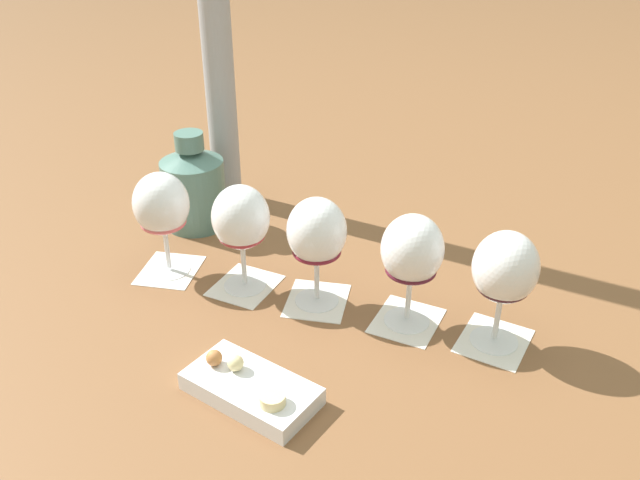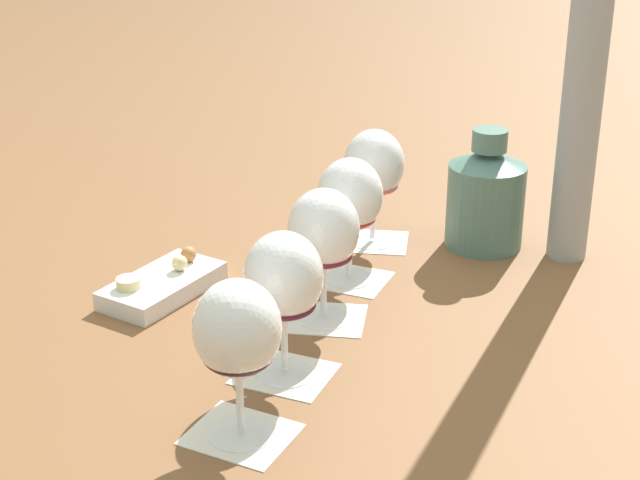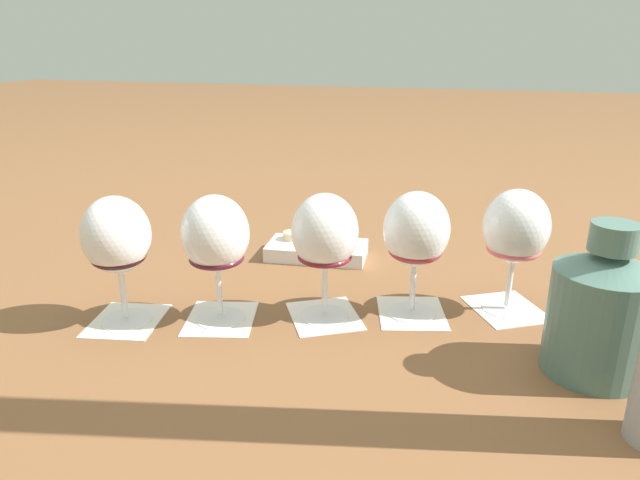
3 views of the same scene
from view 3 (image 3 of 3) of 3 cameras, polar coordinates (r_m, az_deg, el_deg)
name	(u,v)px [view 3 (image 3 of 3)]	position (r m, az deg, el deg)	size (l,w,h in m)	color
ground_plane	(320,316)	(0.83, -0.05, -7.58)	(8.00, 8.00, 0.00)	brown
tasting_card_0	(506,309)	(0.89, 18.13, -6.54)	(0.14, 0.14, 0.00)	silver
tasting_card_1	(411,312)	(0.85, 9.13, -7.17)	(0.12, 0.13, 0.00)	silver
tasting_card_2	(325,315)	(0.83, 0.49, -7.51)	(0.14, 0.14, 0.00)	silver
tasting_card_3	(221,318)	(0.83, -9.89, -7.72)	(0.12, 0.13, 0.00)	silver
tasting_card_4	(127,320)	(0.86, -18.76, -7.60)	(0.11, 0.12, 0.00)	silver
wine_glass_0	(516,232)	(0.85, 18.98, 0.80)	(0.09, 0.09, 0.18)	white
wine_glass_1	(416,235)	(0.80, 9.59, 0.53)	(0.09, 0.09, 0.18)	white
wine_glass_2	(325,236)	(0.78, 0.52, 0.40)	(0.09, 0.09, 0.18)	white
wine_glass_3	(216,239)	(0.78, -10.40, 0.14)	(0.09, 0.09, 0.18)	white
wine_glass_4	(117,241)	(0.81, -19.67, -0.05)	(0.09, 0.09, 0.18)	white
ceramic_vase	(601,310)	(0.74, 26.30, -6.29)	(0.12, 0.12, 0.19)	#4C7066
snack_dish	(317,249)	(1.04, -0.28, -0.96)	(0.18, 0.11, 0.05)	silver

